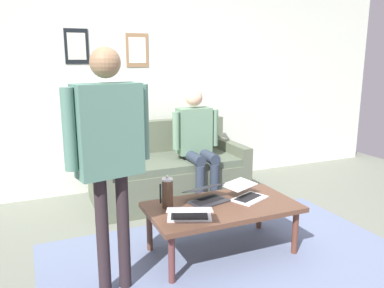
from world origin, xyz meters
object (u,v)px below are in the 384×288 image
object	(u,v)px
coffee_table	(222,210)
person_standing	(109,142)
person_seated	(197,139)
laptop_right	(207,197)
couch	(167,173)
laptop_left	(246,193)
french_press	(167,193)
laptop_center	(189,214)

from	to	relation	value
coffee_table	person_standing	distance (m)	1.19
coffee_table	person_seated	xyz separation A→B (m)	(-0.30, -1.18, 0.35)
person_standing	person_seated	xyz separation A→B (m)	(-1.25, -1.37, -0.35)
person_standing	coffee_table	bearing A→B (deg)	-168.41
coffee_table	laptop_right	size ratio (longest dim) A/B	3.24
couch	laptop_left	xyz separation A→B (m)	(-0.24, 1.35, 0.16)
french_press	laptop_center	bearing A→B (deg)	103.48
laptop_left	person_seated	bearing A→B (deg)	-91.86
couch	laptop_right	size ratio (longest dim) A/B	4.45
coffee_table	person_seated	size ratio (longest dim) A/B	0.97
laptop_right	couch	bearing A→B (deg)	-94.68
laptop_center	person_seated	xyz separation A→B (m)	(-0.66, -1.34, 0.26)
coffee_table	laptop_right	distance (m)	0.17
coffee_table	laptop_center	distance (m)	0.41
laptop_left	laptop_center	bearing A→B (deg)	19.69
french_press	laptop_right	bearing A→B (deg)	-179.98
couch	person_standing	xyz separation A→B (m)	(0.97, 1.60, 0.77)
laptop_left	person_standing	bearing A→B (deg)	11.83
laptop_left	laptop_right	xyz separation A→B (m)	(0.34, -0.07, -0.00)
coffee_table	person_seated	distance (m)	1.26
couch	person_standing	world-z (taller)	person_standing
couch	laptop_right	distance (m)	1.29
laptop_center	person_seated	size ratio (longest dim) A/B	0.34
french_press	couch	bearing A→B (deg)	-109.73
coffee_table	person_standing	xyz separation A→B (m)	(0.95, 0.19, 0.70)
laptop_left	french_press	distance (m)	0.71
coffee_table	laptop_left	world-z (taller)	laptop_left
laptop_center	french_press	distance (m)	0.31
laptop_left	french_press	world-z (taller)	french_press
person_standing	couch	bearing A→B (deg)	-121.27
coffee_table	laptop_center	bearing A→B (deg)	24.38
laptop_left	couch	bearing A→B (deg)	-79.97
laptop_left	laptop_center	size ratio (longest dim) A/B	0.92
person_seated	laptop_center	bearing A→B (deg)	63.73
couch	french_press	size ratio (longest dim) A/B	6.21
person_standing	laptop_right	bearing A→B (deg)	-159.72
laptop_right	person_standing	xyz separation A→B (m)	(0.87, 0.32, 0.61)
couch	person_standing	bearing A→B (deg)	58.73
couch	laptop_left	world-z (taller)	couch
laptop_center	laptop_right	bearing A→B (deg)	-134.30
laptop_right	person_seated	size ratio (longest dim) A/B	0.30
laptop_center	person_standing	world-z (taller)	person_standing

